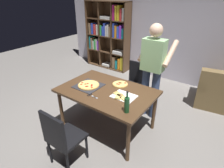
% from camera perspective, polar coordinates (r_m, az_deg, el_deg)
% --- Properties ---
extents(ground_plane, '(12.00, 12.00, 0.00)m').
position_cam_1_polar(ground_plane, '(3.46, -1.47, -12.80)').
color(ground_plane, gray).
extents(back_wall, '(6.40, 0.10, 2.80)m').
position_cam_1_polar(back_wall, '(5.05, 17.08, 16.66)').
color(back_wall, '#BCB7C6').
rests_on(back_wall, ground_plane).
extents(dining_table, '(1.53, 1.02, 0.75)m').
position_cam_1_polar(dining_table, '(3.07, -1.62, -3.08)').
color(dining_table, '#4C331E').
rests_on(dining_table, ground_plane).
extents(chair_near_camera, '(0.42, 0.42, 0.90)m').
position_cam_1_polar(chair_near_camera, '(2.60, -15.36, -15.23)').
color(chair_near_camera, black).
rests_on(chair_near_camera, ground_plane).
extents(chair_far_side, '(0.42, 0.42, 0.90)m').
position_cam_1_polar(chair_far_side, '(3.90, 7.23, 0.87)').
color(chair_far_side, black).
rests_on(chair_far_side, ground_plane).
extents(bookshelf, '(1.40, 0.35, 1.95)m').
position_cam_1_polar(bookshelf, '(5.71, -0.86, 14.48)').
color(bookshelf, '#513823').
rests_on(bookshelf, ground_plane).
extents(person_serving_pizza, '(0.55, 0.54, 1.75)m').
position_cam_1_polar(person_serving_pizza, '(3.35, 12.39, 5.06)').
color(person_serving_pizza, '#38476B').
rests_on(person_serving_pizza, ground_plane).
extents(pepperoni_pizza_on_tray, '(0.42, 0.42, 0.04)m').
position_cam_1_polar(pepperoni_pizza_on_tray, '(3.18, -7.20, -0.38)').
color(pepperoni_pizza_on_tray, '#2D2D33').
rests_on(pepperoni_pizza_on_tray, dining_table).
extents(pizza_slices_on_towel, '(0.36, 0.29, 0.03)m').
position_cam_1_polar(pizza_slices_on_towel, '(2.85, 3.13, -3.73)').
color(pizza_slices_on_towel, white).
rests_on(pizza_slices_on_towel, dining_table).
extents(wine_bottle, '(0.07, 0.07, 0.32)m').
position_cam_1_polar(wine_bottle, '(2.46, 4.58, -6.30)').
color(wine_bottle, '#194723').
rests_on(wine_bottle, dining_table).
extents(kitchen_scissors, '(0.20, 0.09, 0.01)m').
position_cam_1_polar(kitchen_scissors, '(2.89, -6.37, -3.56)').
color(kitchen_scissors, silver).
rests_on(kitchen_scissors, dining_table).
extents(second_pizza_plain, '(0.27, 0.27, 0.03)m').
position_cam_1_polar(second_pizza_plain, '(3.20, 2.53, -0.06)').
color(second_pizza_plain, tan).
rests_on(second_pizza_plain, dining_table).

